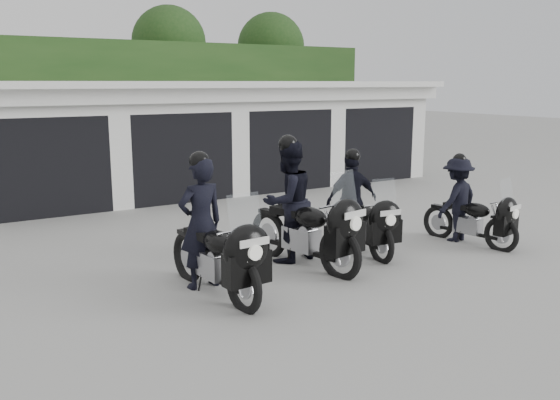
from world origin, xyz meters
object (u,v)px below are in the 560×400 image
police_bike_b (297,209)px  police_bike_d (464,204)px  police_bike_a (213,237)px  police_bike_c (357,206)px

police_bike_b → police_bike_d: police_bike_b is taller
police_bike_a → police_bike_b: (1.77, 0.58, 0.10)m
police_bike_a → police_bike_b: police_bike_b is taller
police_bike_a → police_bike_b: size_ratio=0.95×
police_bike_a → police_bike_b: 1.86m
police_bike_a → police_bike_d: (5.14, 0.09, -0.09)m
police_bike_b → police_bike_c: 1.39m
police_bike_b → police_bike_c: bearing=-3.9°
police_bike_a → police_bike_d: 5.15m
police_bike_a → police_bike_c: size_ratio=1.12×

